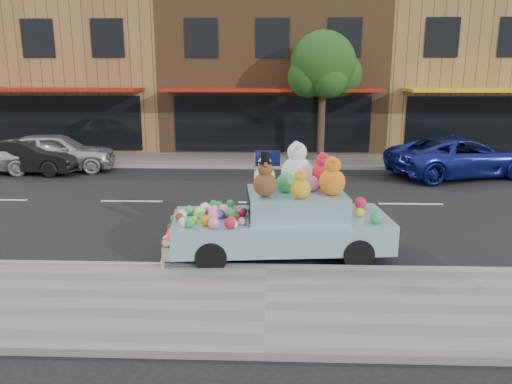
{
  "coord_description": "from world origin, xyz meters",
  "views": [
    {
      "loc": [
        0.13,
        -13.81,
        3.72
      ],
      "look_at": [
        -0.25,
        -3.8,
        1.25
      ],
      "focal_mm": 35.0,
      "sensor_mm": 36.0,
      "label": 1
    }
  ],
  "objects_px": {
    "street_tree": "(324,70)",
    "art_car": "(283,217)",
    "car_silver": "(55,152)",
    "car_dark": "(30,156)",
    "car_blue": "(460,157)"
  },
  "relations": [
    {
      "from": "street_tree",
      "to": "car_silver",
      "type": "xyz_separation_m",
      "value": [
        -10.05,
        -2.35,
        -2.96
      ]
    },
    {
      "from": "car_silver",
      "to": "car_dark",
      "type": "height_order",
      "value": "car_silver"
    },
    {
      "from": "car_silver",
      "to": "art_car",
      "type": "relative_size",
      "value": 0.93
    },
    {
      "from": "street_tree",
      "to": "car_silver",
      "type": "distance_m",
      "value": 10.74
    },
    {
      "from": "car_silver",
      "to": "car_dark",
      "type": "relative_size",
      "value": 1.11
    },
    {
      "from": "car_blue",
      "to": "car_dark",
      "type": "height_order",
      "value": "car_blue"
    },
    {
      "from": "car_silver",
      "to": "car_blue",
      "type": "xyz_separation_m",
      "value": [
        14.69,
        -0.35,
        -0.02
      ]
    },
    {
      "from": "car_dark",
      "to": "street_tree",
      "type": "bearing_deg",
      "value": -69.19
    },
    {
      "from": "street_tree",
      "to": "art_car",
      "type": "xyz_separation_m",
      "value": [
        -1.72,
        -10.7,
        -2.88
      ]
    },
    {
      "from": "car_silver",
      "to": "car_blue",
      "type": "bearing_deg",
      "value": -102.24
    },
    {
      "from": "car_blue",
      "to": "art_car",
      "type": "bearing_deg",
      "value": 123.57
    },
    {
      "from": "art_car",
      "to": "car_blue",
      "type": "bearing_deg",
      "value": 45.93
    },
    {
      "from": "art_car",
      "to": "car_dark",
      "type": "bearing_deg",
      "value": 133.22
    },
    {
      "from": "car_silver",
      "to": "art_car",
      "type": "xyz_separation_m",
      "value": [
        8.33,
        -8.35,
        0.08
      ]
    },
    {
      "from": "car_blue",
      "to": "art_car",
      "type": "xyz_separation_m",
      "value": [
        -6.36,
        -7.99,
        0.11
      ]
    }
  ]
}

